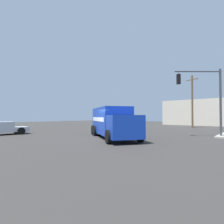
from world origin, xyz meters
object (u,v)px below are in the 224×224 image
(delivery_truck, at_px, (112,122))
(utility_pole, at_px, (192,101))
(traffic_light_primary, at_px, (206,92))
(pickup_silver, at_px, (1,128))

(delivery_truck, xyz_separation_m, utility_pole, (1.52, 19.27, 3.13))
(traffic_light_primary, height_order, pickup_silver, traffic_light_primary)
(delivery_truck, distance_m, traffic_light_primary, 9.34)
(utility_pole, bearing_deg, traffic_light_primary, -69.46)
(traffic_light_primary, bearing_deg, delivery_truck, -136.34)
(pickup_silver, bearing_deg, utility_pole, 64.25)
(traffic_light_primary, xyz_separation_m, utility_pole, (-4.92, 13.13, 0.30))
(traffic_light_primary, xyz_separation_m, pickup_silver, (-16.94, -11.81, -3.55))
(delivery_truck, xyz_separation_m, traffic_light_primary, (6.44, 6.14, 2.83))
(delivery_truck, relative_size, traffic_light_primary, 1.27)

